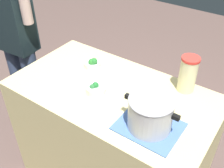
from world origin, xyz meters
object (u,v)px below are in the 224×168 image
(cooking_pot, at_px, (150,113))
(broccoli_bowl_center, at_px, (93,64))
(person_cook, at_px, (17,43))
(lemonade_pitcher, at_px, (188,74))
(broccoli_bowl_front, at_px, (96,89))

(cooking_pot, distance_m, broccoli_bowl_center, 0.69)
(broccoli_bowl_center, relative_size, person_cook, 0.07)
(cooking_pot, bearing_deg, lemonade_pitcher, -93.83)
(cooking_pot, distance_m, broccoli_bowl_front, 0.44)
(lemonade_pitcher, bearing_deg, broccoli_bowl_center, 12.08)
(cooking_pot, relative_size, person_cook, 0.19)
(cooking_pot, xyz_separation_m, broccoli_bowl_center, (0.62, -0.29, -0.07))
(cooking_pot, height_order, broccoli_bowl_front, cooking_pot)
(cooking_pot, xyz_separation_m, broccoli_bowl_front, (0.42, -0.07, -0.08))
(cooking_pot, bearing_deg, person_cook, -9.28)
(cooking_pot, relative_size, broccoli_bowl_center, 2.77)
(broccoli_bowl_center, bearing_deg, lemonade_pitcher, -167.92)
(broccoli_bowl_front, height_order, broccoli_bowl_center, broccoli_bowl_center)
(broccoli_bowl_front, bearing_deg, person_cook, -9.05)
(broccoli_bowl_front, bearing_deg, cooking_pot, 170.20)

